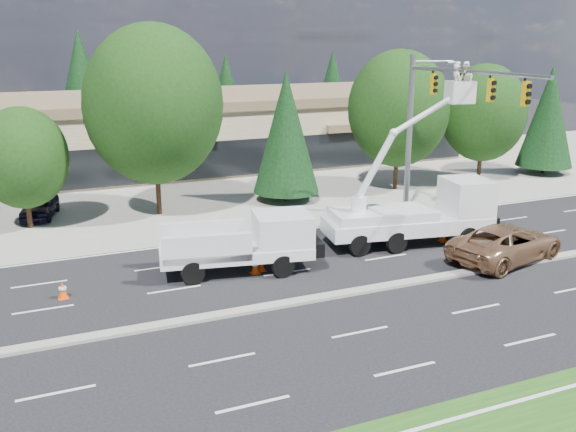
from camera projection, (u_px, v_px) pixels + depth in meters
name	position (u px, v px, depth m)	size (l,w,h in m)	color
ground	(320.00, 299.00, 25.08)	(140.00, 140.00, 0.00)	black
concrete_apron	(188.00, 191.00, 42.77)	(140.00, 22.00, 0.01)	gray
road_median	(320.00, 298.00, 25.06)	(120.00, 0.55, 0.12)	gray
strip_mall	(154.00, 129.00, 50.82)	(50.40, 15.40, 5.50)	tan
tree_front_c	(23.00, 158.00, 33.51)	(4.68, 4.68, 6.49)	#332114
tree_front_d	(154.00, 105.00, 35.51)	(7.73, 7.73, 10.73)	#332114
tree_front_e	(286.00, 132.00, 39.09)	(4.08, 4.08, 8.03)	#332114
tree_front_f	(399.00, 109.00, 41.86)	(6.63, 6.63, 9.20)	#332114
tree_front_g	(484.00, 113.00, 44.69)	(5.90, 5.90, 8.19)	#332114
tree_front_h	(548.00, 116.00, 47.12)	(4.05, 4.05, 7.98)	#332114
tree_back_b	(82.00, 84.00, 59.15)	(5.42, 5.42, 10.68)	#332114
tree_back_c	(227.00, 92.00, 64.83)	(4.26, 4.26, 8.39)	#332114
tree_back_d	(332.00, 88.00, 69.37)	(4.38, 4.38, 8.64)	#332114
signal_mast	(434.00, 113.00, 33.51)	(2.76, 10.16, 9.00)	gray
utility_pickup	(247.00, 248.00, 27.85)	(6.87, 3.60, 2.51)	white
bucket_truck	(422.00, 207.00, 31.40)	(8.52, 3.84, 8.80)	white
traffic_cone_a	(63.00, 290.00, 25.06)	(0.40, 0.40, 0.70)	#FE4A08
traffic_cone_b	(255.00, 266.00, 27.70)	(0.40, 0.40, 0.70)	#FE4A08
traffic_cone_c	(261.00, 263.00, 28.02)	(0.40, 0.40, 0.70)	#FE4A08
traffic_cone_d	(443.00, 235.00, 32.10)	(0.40, 0.40, 0.70)	#FE4A08
traffic_cone_e	(506.00, 230.00, 32.92)	(0.40, 0.40, 0.70)	#FE4A08
minivan	(506.00, 243.00, 29.21)	(2.75, 5.97, 1.66)	#A2744E
parked_car_west	(40.00, 205.00, 36.34)	(1.65, 4.09, 1.40)	black
parked_car_east	(285.00, 175.00, 43.82)	(1.65, 4.74, 1.56)	black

